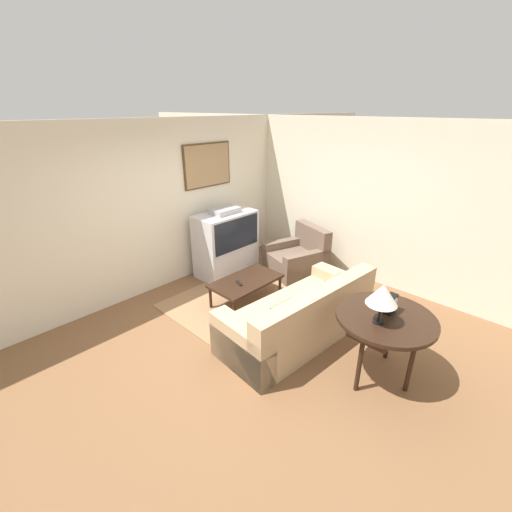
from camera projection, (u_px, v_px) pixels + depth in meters
ground_plane at (252, 335)px, 4.65m from camera, size 12.00×12.00×0.00m
wall_back at (157, 208)px, 5.46m from camera, size 12.00×0.10×2.70m
wall_right at (359, 202)px, 5.84m from camera, size 0.06×12.00×2.70m
area_rug at (237, 302)px, 5.41m from camera, size 1.96×1.73×0.01m
tv at (226, 243)px, 6.16m from camera, size 1.10×0.60×1.23m
couch at (300, 318)px, 4.48m from camera, size 2.21×1.08×0.84m
armchair at (297, 258)px, 6.31m from camera, size 1.14×1.12×0.85m
coffee_table at (246, 282)px, 5.28m from camera, size 1.10×0.63×0.39m
console_table at (386, 322)px, 3.66m from camera, size 1.05×1.05×0.80m
table_lamp at (383, 295)px, 3.40m from camera, size 0.31×0.31×0.44m
mantel_clock at (391, 304)px, 3.66m from camera, size 0.15×0.10×0.21m
remote at (239, 283)px, 5.14m from camera, size 0.10×0.17×0.02m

